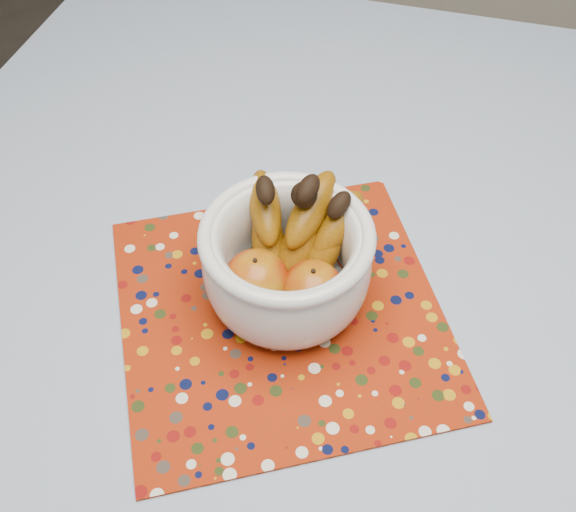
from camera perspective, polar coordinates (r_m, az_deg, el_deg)
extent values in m
plane|color=#2D2826|center=(1.49, 3.69, -20.79)|extent=(4.00, 4.00, 0.00)
cube|color=brown|center=(0.84, 6.16, -4.18)|extent=(1.20, 1.20, 0.04)
cylinder|color=brown|center=(1.58, -10.37, 7.21)|extent=(0.06, 0.06, 0.71)
cube|color=slate|center=(0.82, 6.30, -3.15)|extent=(1.32, 1.32, 0.01)
cube|color=maroon|center=(0.79, -0.58, -4.81)|extent=(0.50, 0.50, 0.00)
cylinder|color=silver|center=(0.80, -0.10, -3.15)|extent=(0.10, 0.10, 0.01)
cylinder|color=silver|center=(0.79, -0.10, -2.73)|extent=(0.14, 0.14, 0.01)
torus|color=silver|center=(0.72, -0.11, 1.78)|extent=(0.19, 0.19, 0.02)
ellipsoid|color=maroon|center=(0.75, -2.71, -2.04)|extent=(0.07, 0.07, 0.07)
ellipsoid|color=maroon|center=(0.74, 2.09, -2.85)|extent=(0.07, 0.07, 0.06)
sphere|color=black|center=(0.73, 1.38, 5.21)|extent=(0.03, 0.03, 0.03)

